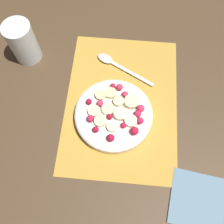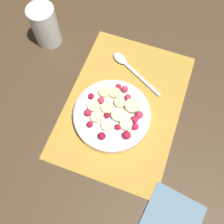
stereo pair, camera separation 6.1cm
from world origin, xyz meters
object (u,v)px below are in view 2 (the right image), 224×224
object	(u,v)px
drinking_glass	(45,26)
napkin	(172,220)
fruit_bowl	(112,114)
spoon	(127,65)

from	to	relation	value
drinking_glass	napkin	bearing A→B (deg)	-127.40
fruit_bowl	spoon	size ratio (longest dim) A/B	1.16
drinking_glass	napkin	distance (m)	0.59
spoon	napkin	bearing A→B (deg)	150.77
fruit_bowl	spoon	distance (m)	0.16
fruit_bowl	drinking_glass	bearing A→B (deg)	56.58
fruit_bowl	drinking_glass	world-z (taller)	drinking_glass
drinking_glass	fruit_bowl	bearing A→B (deg)	-123.42
napkin	spoon	bearing A→B (deg)	32.58
fruit_bowl	spoon	xyz separation A→B (m)	(0.16, 0.01, -0.01)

